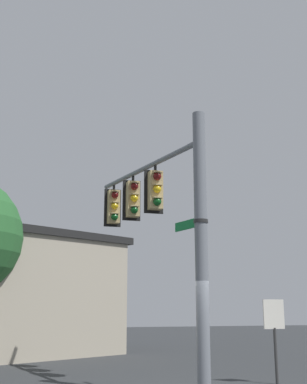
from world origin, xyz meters
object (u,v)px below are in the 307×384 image
object	(u,v)px
street_name_sign	(194,223)
historical_marker	(274,328)
traffic_light_nearest_pole	(156,190)
traffic_light_mid_outer	(114,207)
traffic_light_mid_inner	(133,199)

from	to	relation	value
street_name_sign	historical_marker	size ratio (longest dim) A/B	0.58
traffic_light_nearest_pole	traffic_light_mid_outer	xyz separation A→B (m)	(0.62, -2.56, 0.00)
traffic_light_mid_outer	street_name_sign	size ratio (longest dim) A/B	1.07
traffic_light_nearest_pole	historical_marker	bearing A→B (deg)	170.82
traffic_light_nearest_pole	traffic_light_mid_outer	distance (m)	2.64
traffic_light_nearest_pole	traffic_light_mid_inner	size ratio (longest dim) A/B	1.00
traffic_light_mid_inner	street_name_sign	bearing A→B (deg)	103.67
historical_marker	street_name_sign	bearing A→B (deg)	25.29
traffic_light_mid_inner	street_name_sign	distance (m)	3.35
traffic_light_nearest_pole	street_name_sign	bearing A→B (deg)	103.73
traffic_light_mid_outer	historical_marker	xyz separation A→B (m)	(-3.73, 3.07, -3.63)
traffic_light_mid_inner	street_name_sign	xyz separation A→B (m)	(-0.74, 3.05, -1.17)
street_name_sign	traffic_light_mid_inner	bearing A→B (deg)	-76.33
street_name_sign	historical_marker	xyz separation A→B (m)	(-2.68, -1.27, -2.46)
traffic_light_nearest_pole	street_name_sign	xyz separation A→B (m)	(-0.43, 1.77, -1.17)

